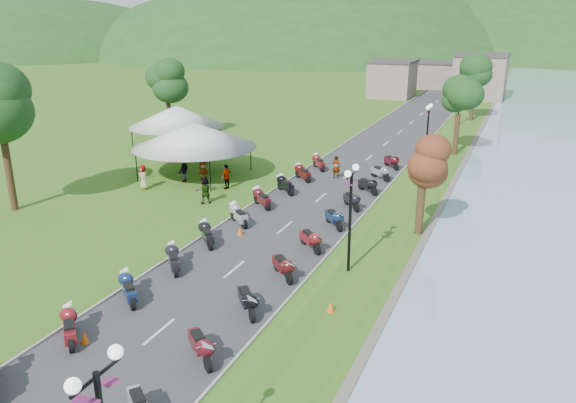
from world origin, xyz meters
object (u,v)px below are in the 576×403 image
at_px(pedestrian_b, 204,173).
at_px(pedestrian_c, 184,182).
at_px(pedestrian_a, 204,181).
at_px(vendor_tent_main, 195,150).

bearing_deg(pedestrian_b, pedestrian_c, 94.43).
bearing_deg(pedestrian_c, pedestrian_a, 112.31).
bearing_deg(pedestrian_b, vendor_tent_main, 88.39).
relative_size(vendor_tent_main, pedestrian_b, 3.88).
height_order(vendor_tent_main, pedestrian_c, vendor_tent_main).
bearing_deg(vendor_tent_main, pedestrian_b, 82.49).
xyz_separation_m(vendor_tent_main, pedestrian_b, (0.12, 0.89, -2.00)).
relative_size(vendor_tent_main, pedestrian_a, 3.16).
height_order(vendor_tent_main, pedestrian_b, vendor_tent_main).
distance_m(pedestrian_b, pedestrian_c, 2.69).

